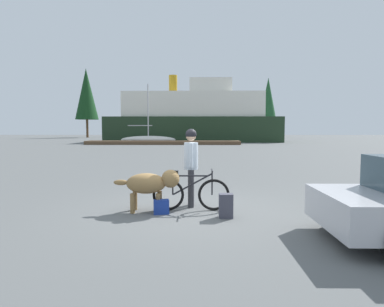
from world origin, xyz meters
TOP-DOWN VIEW (x-y plane):
  - ground_plane at (0.00, 0.00)m, footprint 160.00×160.00m
  - bicycle at (-0.00, 0.04)m, footprint 1.70×0.44m
  - person_cyclist at (0.01, 0.43)m, footprint 0.32×0.53m
  - dog at (-0.85, -0.08)m, footprint 1.43×0.52m
  - backpack at (0.73, -0.54)m, footprint 0.28×0.20m
  - handbag_pannier at (-0.61, -0.27)m, footprint 0.35×0.23m
  - dock_pier at (-3.68, 29.12)m, footprint 16.96×2.26m
  - ferry_boat at (-0.35, 37.23)m, footprint 22.61×7.63m
  - sailboat_moored at (-5.65, 31.26)m, footprint 6.44×1.80m
  - pine_tree_far_left at (-20.93, 55.13)m, footprint 4.31×4.31m
  - pine_tree_center at (-0.09, 55.31)m, footprint 3.14×3.14m
  - pine_tree_far_right at (13.38, 55.16)m, footprint 3.28×3.28m
  - pine_tree_mid_back at (0.42, 59.74)m, footprint 3.71×3.71m

SIDE VIEW (x-z plane):
  - ground_plane at x=0.00m, z-range 0.00..0.00m
  - handbag_pannier at x=-0.61m, z-range 0.00..0.30m
  - dock_pier at x=-3.68m, z-range 0.00..0.40m
  - backpack at x=0.73m, z-range 0.00..0.49m
  - bicycle at x=0.00m, z-range -0.07..0.83m
  - sailboat_moored at x=-5.65m, z-range -2.97..3.95m
  - dog at x=-0.85m, z-range 0.16..1.07m
  - person_cyclist at x=0.01m, z-range 0.20..1.99m
  - ferry_boat at x=-0.35m, z-range -1.30..7.54m
  - pine_tree_center at x=-0.09m, z-range 1.05..9.63m
  - pine_tree_mid_back at x=0.42m, z-range 1.44..10.96m
  - pine_tree_far_right at x=13.38m, z-range 1.45..12.66m
  - pine_tree_far_left at x=-20.93m, z-range 1.70..14.71m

